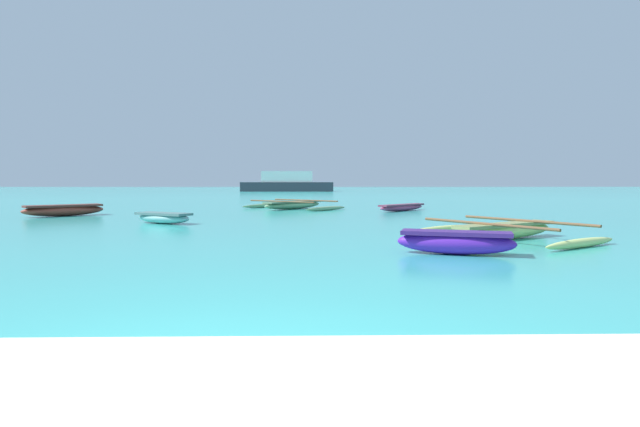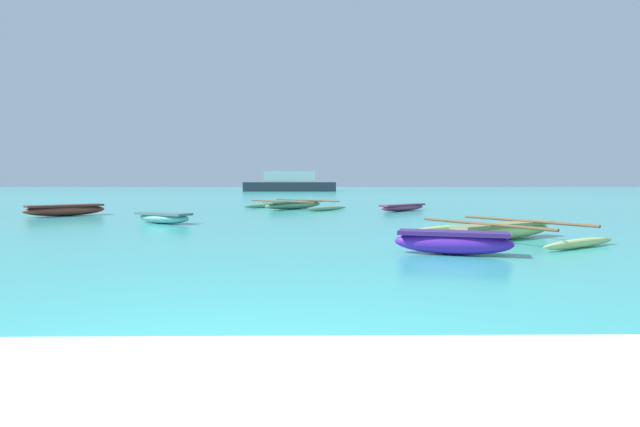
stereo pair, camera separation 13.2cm
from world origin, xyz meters
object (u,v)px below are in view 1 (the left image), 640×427
moored_boat_2 (293,205)px  moored_boat_4 (64,210)px  moored_boat_5 (164,217)px  distant_ferry (287,183)px  moored_boat_3 (505,231)px  moored_boat_1 (455,241)px  moored_boat_0 (402,207)px

moored_boat_2 → moored_boat_4: (-9.20, -4.99, 0.05)m
moored_boat_2 → moored_boat_5: (-4.07, -8.70, -0.00)m
moored_boat_2 → distant_ferry: (-2.27, 43.53, 0.92)m
moored_boat_3 → moored_boat_5: bearing=121.6°
moored_boat_4 → moored_boat_3: bearing=-69.7°
moored_boat_1 → moored_boat_3: bearing=69.7°
moored_boat_0 → distant_ferry: bearing=55.5°
moored_boat_1 → moored_boat_4: 16.91m
moored_boat_1 → moored_boat_2: 16.35m
moored_boat_3 → moored_boat_4: bearing=118.0°
distant_ferry → moored_boat_0: bearing=-80.6°
moored_boat_2 → moored_boat_5: 9.60m
moored_boat_0 → moored_boat_4: size_ratio=0.95×
moored_boat_3 → moored_boat_4: size_ratio=1.63×
moored_boat_0 → moored_boat_5: (-9.34, -6.92, 0.02)m
distant_ferry → moored_boat_1: bearing=-84.3°
moored_boat_1 → distant_ferry: 59.76m
moored_boat_3 → moored_boat_1: bearing=-160.7°
moored_boat_2 → moored_boat_3: bearing=-116.6°
moored_boat_2 → moored_boat_4: size_ratio=1.86×
moored_boat_1 → distant_ferry: (-5.97, 59.45, 0.88)m
moored_boat_0 → moored_boat_2: (-5.27, 1.77, 0.03)m
moored_boat_4 → distant_ferry: 49.02m
moored_boat_5 → distant_ferry: 52.26m
moored_boat_3 → distant_ferry: size_ratio=0.38×
moored_boat_3 → moored_boat_4: (-14.87, 8.44, 0.05)m
moored_boat_1 → moored_boat_3: (1.97, 2.50, -0.05)m
moored_boat_2 → distant_ferry: bearing=43.5°
moored_boat_3 → moored_boat_4: moored_boat_4 is taller
moored_boat_0 → moored_boat_2: size_ratio=0.51×
moored_boat_0 → moored_boat_1: size_ratio=1.19×
moored_boat_5 → moored_boat_4: bearing=173.8°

